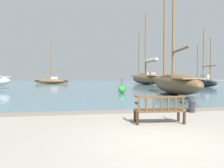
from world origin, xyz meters
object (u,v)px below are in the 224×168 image
at_px(park_bench, 159,109).
at_px(channel_buoy, 122,90).
at_px(sailboat_centre_channel, 204,81).
at_px(sailboat_mid_port, 174,82).
at_px(sailboat_nearest_port, 52,80).
at_px(mooring_bollard, 192,105).
at_px(sailboat_outer_port, 146,78).

bearing_deg(park_bench, channel_buoy, 84.88).
relative_size(park_bench, sailboat_centre_channel, 0.19).
height_order(sailboat_mid_port, channel_buoy, sailboat_mid_port).
bearing_deg(sailboat_nearest_port, channel_buoy, -69.71).
height_order(sailboat_centre_channel, channel_buoy, sailboat_centre_channel).
height_order(sailboat_centre_channel, mooring_bollard, sailboat_centre_channel).
distance_m(park_bench, sailboat_nearest_port, 37.55).
xyz_separation_m(sailboat_mid_port, sailboat_outer_port, (4.46, 20.64, 0.26)).
bearing_deg(sailboat_outer_port, sailboat_nearest_port, 161.67).
bearing_deg(mooring_bollard, sailboat_mid_port, 69.03).
bearing_deg(sailboat_centre_channel, mooring_bollard, -124.69).
distance_m(sailboat_nearest_port, channel_buoy, 27.39).
bearing_deg(sailboat_outer_port, sailboat_centre_channel, -63.09).
relative_size(sailboat_nearest_port, channel_buoy, 6.38).
xyz_separation_m(sailboat_centre_channel, mooring_bollard, (-12.82, -18.52, -0.52)).
bearing_deg(sailboat_centre_channel, sailboat_outer_port, 116.91).
xyz_separation_m(sailboat_outer_port, channel_buoy, (-8.78, -19.63, -0.95)).
distance_m(park_bench, mooring_bollard, 2.75).
height_order(park_bench, sailboat_mid_port, sailboat_mid_port).
bearing_deg(park_bench, sailboat_mid_port, 61.78).
distance_m(mooring_bollard, channel_buoy, 9.26).
bearing_deg(sailboat_centre_channel, channel_buoy, -146.32).
relative_size(mooring_bollard, channel_buoy, 0.44).
bearing_deg(sailboat_outer_port, park_bench, -107.74).
relative_size(sailboat_nearest_port, sailboat_outer_port, 0.63).
bearing_deg(sailboat_centre_channel, sailboat_nearest_port, 145.18).
bearing_deg(channel_buoy, sailboat_outer_port, 65.89).
bearing_deg(sailboat_nearest_port, sailboat_centre_channel, -34.82).
distance_m(sailboat_mid_port, mooring_bollard, 8.78).
height_order(park_bench, channel_buoy, channel_buoy).
bearing_deg(sailboat_centre_channel, park_bench, -126.54).
distance_m(sailboat_nearest_port, mooring_bollard, 36.47).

